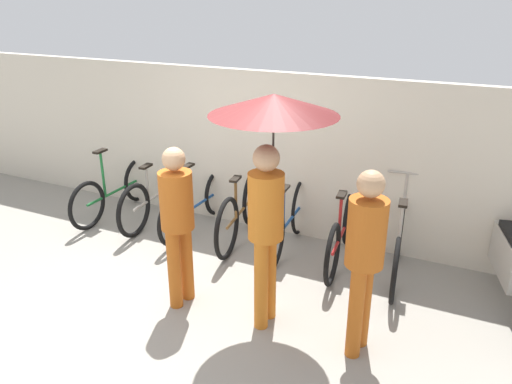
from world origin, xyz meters
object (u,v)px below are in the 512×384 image
(pedestrian_trailing, at_px, (365,251))
(parked_bicycle_4, at_px, (288,221))
(parked_bicycle_3, at_px, (241,211))
(pedestrian_center, at_px, (271,144))
(motorcycle, at_px, (512,259))
(pedestrian_leading, at_px, (177,216))
(parked_bicycle_5, at_px, (342,233))
(parked_bicycle_2, at_px, (198,203))
(parked_bicycle_1, at_px, (156,195))
(parked_bicycle_6, at_px, (398,246))
(parked_bicycle_0, at_px, (115,190))

(pedestrian_trailing, bearing_deg, parked_bicycle_4, 137.65)
(parked_bicycle_3, relative_size, pedestrian_center, 0.80)
(parked_bicycle_4, xyz_separation_m, motorcycle, (2.42, 0.07, 0.02))
(pedestrian_leading, distance_m, pedestrian_center, 1.20)
(parked_bicycle_5, height_order, pedestrian_leading, pedestrian_leading)
(parked_bicycle_2, distance_m, parked_bicycle_4, 1.31)
(parked_bicycle_2, bearing_deg, parked_bicycle_1, 92.07)
(parked_bicycle_1, xyz_separation_m, pedestrian_leading, (1.40, -1.53, 0.59))
(parked_bicycle_6, height_order, motorcycle, parked_bicycle_6)
(parked_bicycle_4, xyz_separation_m, parked_bicycle_6, (1.31, -0.04, -0.03))
(parked_bicycle_0, bearing_deg, parked_bicycle_1, -83.56)
(parked_bicycle_3, bearing_deg, parked_bicycle_0, 83.23)
(parked_bicycle_6, xyz_separation_m, pedestrian_trailing, (-0.08, -1.40, 0.62))
(parked_bicycle_2, height_order, parked_bicycle_5, parked_bicycle_5)
(motorcycle, bearing_deg, parked_bicycle_5, 77.62)
(parked_bicycle_6, bearing_deg, motorcycle, -91.08)
(parked_bicycle_3, height_order, motorcycle, parked_bicycle_3)
(pedestrian_trailing, height_order, motorcycle, pedestrian_trailing)
(parked_bicycle_2, bearing_deg, motorcycle, -88.74)
(parked_bicycle_6, height_order, pedestrian_leading, pedestrian_leading)
(parked_bicycle_0, distance_m, motorcycle, 5.03)
(parked_bicycle_0, height_order, pedestrian_trailing, pedestrian_trailing)
(parked_bicycle_5, bearing_deg, pedestrian_center, 161.34)
(parked_bicycle_1, bearing_deg, parked_bicycle_0, 92.66)
(parked_bicycle_3, bearing_deg, parked_bicycle_1, 80.62)
(parked_bicycle_2, xyz_separation_m, parked_bicycle_6, (2.61, -0.10, 0.01))
(parked_bicycle_2, relative_size, parked_bicycle_6, 1.03)
(parked_bicycle_3, relative_size, parked_bicycle_6, 1.03)
(parked_bicycle_0, distance_m, parked_bicycle_2, 1.31)
(pedestrian_center, distance_m, pedestrian_trailing, 1.18)
(parked_bicycle_1, distance_m, pedestrian_center, 3.01)
(parked_bicycle_6, distance_m, pedestrian_center, 2.11)
(motorcycle, bearing_deg, parked_bicycle_6, 81.75)
(parked_bicycle_4, bearing_deg, parked_bicycle_0, 86.37)
(parked_bicycle_6, bearing_deg, pedestrian_center, 136.12)
(parked_bicycle_0, bearing_deg, pedestrian_leading, -125.48)
(parked_bicycle_1, bearing_deg, parked_bicycle_6, -95.53)
(parked_bicycle_3, bearing_deg, pedestrian_center, -151.84)
(parked_bicycle_3, height_order, parked_bicycle_6, parked_bicycle_6)
(parked_bicycle_6, distance_m, pedestrian_trailing, 1.53)
(parked_bicycle_3, bearing_deg, pedestrian_trailing, -136.03)
(parked_bicycle_1, bearing_deg, parked_bicycle_4, -95.54)
(pedestrian_trailing, bearing_deg, parked_bicycle_3, 149.20)
(parked_bicycle_4, bearing_deg, parked_bicycle_1, 84.32)
(parked_bicycle_2, distance_m, parked_bicycle_6, 2.62)
(motorcycle, bearing_deg, parked_bicycle_1, 76.26)
(parked_bicycle_3, relative_size, pedestrian_leading, 1.05)
(parked_bicycle_3, xyz_separation_m, pedestrian_leading, (0.09, -1.50, 0.57))
(parked_bicycle_4, relative_size, pedestrian_trailing, 1.09)
(pedestrian_leading, distance_m, motorcycle, 3.40)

